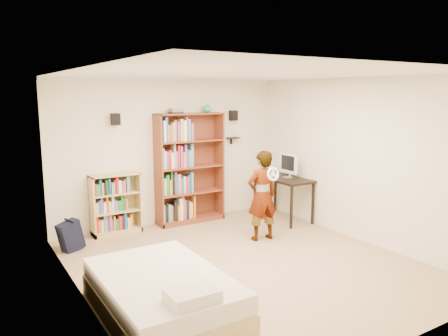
# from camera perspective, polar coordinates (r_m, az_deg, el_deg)

# --- Properties ---
(ground) EXTENTS (4.50, 5.00, 0.01)m
(ground) POSITION_cam_1_polar(r_m,az_deg,el_deg) (6.48, 2.69, -12.38)
(ground) COLOR tan
(ground) RESTS_ON ground
(room_shell) EXTENTS (4.52, 5.02, 2.71)m
(room_shell) POSITION_cam_1_polar(r_m,az_deg,el_deg) (6.04, 2.82, 3.30)
(room_shell) COLOR silver
(room_shell) RESTS_ON ground
(crown_molding) EXTENTS (4.50, 5.00, 0.06)m
(crown_molding) POSITION_cam_1_polar(r_m,az_deg,el_deg) (6.00, 2.90, 11.94)
(crown_molding) COLOR silver
(crown_molding) RESTS_ON room_shell
(speaker_left) EXTENTS (0.14, 0.12, 0.20)m
(speaker_left) POSITION_cam_1_polar(r_m,az_deg,el_deg) (7.72, -13.98, 6.21)
(speaker_left) COLOR black
(speaker_left) RESTS_ON room_shell
(speaker_right) EXTENTS (0.14, 0.12, 0.20)m
(speaker_right) POSITION_cam_1_polar(r_m,az_deg,el_deg) (8.76, 1.24, 6.88)
(speaker_right) COLOR black
(speaker_right) RESTS_ON room_shell
(wall_shelf) EXTENTS (0.25, 0.16, 0.02)m
(wall_shelf) POSITION_cam_1_polar(r_m,az_deg,el_deg) (8.80, 1.20, 3.95)
(wall_shelf) COLOR black
(wall_shelf) RESTS_ON room_shell
(tall_bookshelf) EXTENTS (1.31, 0.38, 2.07)m
(tall_bookshelf) POSITION_cam_1_polar(r_m,az_deg,el_deg) (8.27, -4.48, -0.04)
(tall_bookshelf) COLOR brown
(tall_bookshelf) RESTS_ON ground
(low_bookshelf) EXTENTS (0.85, 0.32, 1.06)m
(low_bookshelf) POSITION_cam_1_polar(r_m,az_deg,el_deg) (7.87, -13.95, -4.58)
(low_bookshelf) COLOR tan
(low_bookshelf) RESTS_ON ground
(computer_desk) EXTENTS (0.61, 1.22, 0.83)m
(computer_desk) POSITION_cam_1_polar(r_m,az_deg,el_deg) (8.60, 7.68, -3.94)
(computer_desk) COLOR black
(computer_desk) RESTS_ON ground
(imac) EXTENTS (0.10, 0.47, 0.47)m
(imac) POSITION_cam_1_polar(r_m,az_deg,el_deg) (8.46, 8.34, 0.30)
(imac) COLOR white
(imac) RESTS_ON computer_desk
(daybed) EXTENTS (1.27, 1.95, 0.58)m
(daybed) POSITION_cam_1_polar(r_m,az_deg,el_deg) (5.08, -8.08, -15.40)
(daybed) COLOR white
(daybed) RESTS_ON ground
(person) EXTENTS (0.58, 0.41, 1.51)m
(person) POSITION_cam_1_polar(r_m,az_deg,el_deg) (7.30, 5.00, -3.60)
(person) COLOR black
(person) RESTS_ON ground
(wii_wheel) EXTENTS (0.23, 0.09, 0.23)m
(wii_wheel) POSITION_cam_1_polar(r_m,az_deg,el_deg) (7.00, 6.42, -0.80)
(wii_wheel) COLOR white
(wii_wheel) RESTS_ON person
(navy_bag) EXTENTS (0.43, 0.35, 0.50)m
(navy_bag) POSITION_cam_1_polar(r_m,az_deg,el_deg) (7.28, -19.41, -8.32)
(navy_bag) COLOR black
(navy_bag) RESTS_ON ground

